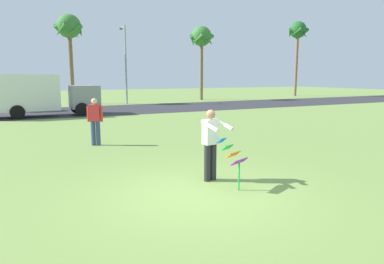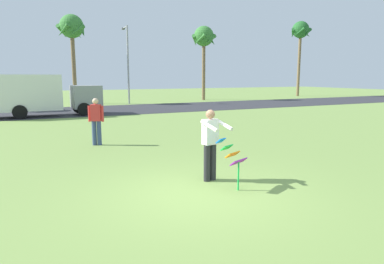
# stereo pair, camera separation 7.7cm
# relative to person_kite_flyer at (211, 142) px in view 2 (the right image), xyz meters

# --- Properties ---
(ground_plane) EXTENTS (120.00, 120.00, 0.00)m
(ground_plane) POSITION_rel_person_kite_flyer_xyz_m (-0.68, -0.76, -0.95)
(ground_plane) COLOR olive
(road_strip) EXTENTS (120.00, 8.00, 0.01)m
(road_strip) POSITION_rel_person_kite_flyer_xyz_m (-0.68, 19.01, -0.95)
(road_strip) COLOR #2D2D33
(road_strip) RESTS_ON ground
(person_kite_flyer) EXTENTS (0.62, 0.71, 1.73)m
(person_kite_flyer) POSITION_rel_person_kite_flyer_xyz_m (0.00, 0.00, 0.00)
(person_kite_flyer) COLOR #26262B
(person_kite_flyer) RESTS_ON ground
(kite_held) EXTENTS (0.59, 0.72, 1.13)m
(kite_held) POSITION_rel_person_kite_flyer_xyz_m (0.14, -0.75, -0.20)
(kite_held) COLOR blue
(kite_held) RESTS_ON ground
(parked_truck_grey_van) EXTENTS (6.77, 2.29, 2.62)m
(parked_truck_grey_van) POSITION_rel_person_kite_flyer_xyz_m (-3.15, 16.62, 0.46)
(parked_truck_grey_van) COLOR gray
(parked_truck_grey_van) RESTS_ON ground
(palm_tree_right_near) EXTENTS (2.58, 2.71, 8.01)m
(palm_tree_right_near) POSITION_rel_person_kite_flyer_xyz_m (0.23, 26.39, 5.68)
(palm_tree_right_near) COLOR brown
(palm_tree_right_near) RESTS_ON ground
(palm_tree_centre_far) EXTENTS (2.58, 2.71, 7.76)m
(palm_tree_centre_far) POSITION_rel_person_kite_flyer_xyz_m (13.46, 26.04, 5.45)
(palm_tree_centre_far) COLOR brown
(palm_tree_centre_far) RESTS_ON ground
(palm_tree_far_left) EXTENTS (2.58, 2.71, 9.40)m
(palm_tree_far_left) POSITION_rel_person_kite_flyer_xyz_m (27.97, 27.39, 6.96)
(palm_tree_far_left) COLOR brown
(palm_tree_far_left) RESTS_ON ground
(streetlight_pole) EXTENTS (0.24, 1.65, 7.00)m
(streetlight_pole) POSITION_rel_person_kite_flyer_xyz_m (4.62, 24.03, 3.05)
(streetlight_pole) COLOR #9E9EA3
(streetlight_pole) RESTS_ON ground
(person_walker_near) EXTENTS (0.52, 0.35, 1.73)m
(person_walker_near) POSITION_rel_person_kite_flyer_xyz_m (-1.65, 5.67, -0.02)
(person_walker_near) COLOR #384772
(person_walker_near) RESTS_ON ground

